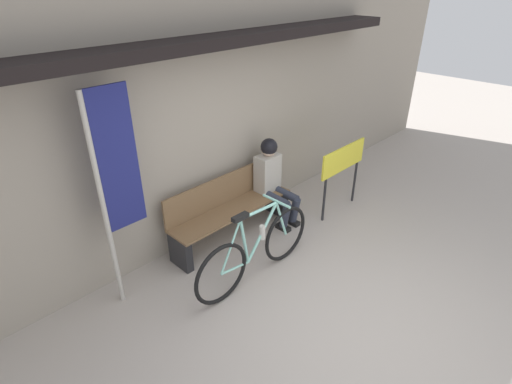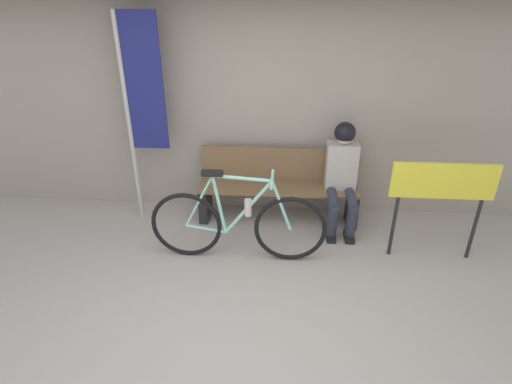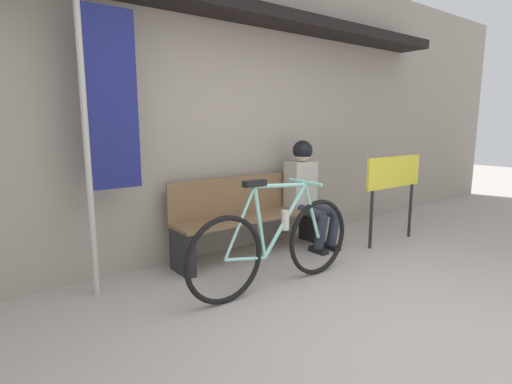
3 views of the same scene
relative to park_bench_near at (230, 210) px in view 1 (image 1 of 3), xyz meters
The scene contains 7 objects.
ground_plane 2.14m from the park_bench_near, 98.08° to the right, with size 24.00×24.00×0.00m, color #ADA399.
storefront_wall 1.33m from the park_bench_near, 132.51° to the left, with size 12.00×0.56×3.20m.
park_bench_near is the anchor object (origin of this frame).
bicycle 0.92m from the park_bench_near, 113.91° to the right, with size 1.75×0.40×0.96m.
person_seated 0.77m from the park_bench_near, ahead, with size 0.34×0.63×1.21m.
banner_pole 1.83m from the park_bench_near, behind, with size 0.45×0.05×2.30m.
signboard 1.75m from the park_bench_near, 23.01° to the right, with size 0.98×0.04×1.03m.
Camera 1 is at (-2.67, -1.31, 3.13)m, focal length 28.00 mm.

